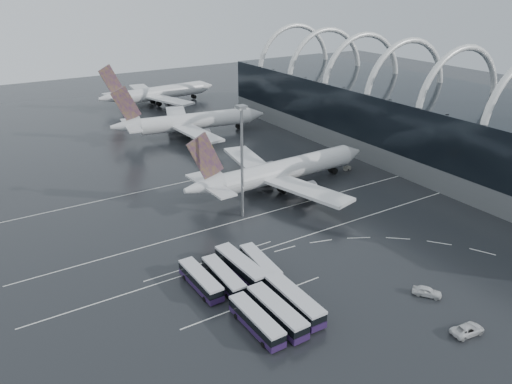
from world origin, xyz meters
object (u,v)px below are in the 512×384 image
airliner_gate_c (157,94)px  gse_cart_belly_b (304,169)px  gse_cart_belly_c (311,192)px  gse_cart_belly_e (289,169)px  bus_row_far_a (256,321)px  gse_cart_belly_d (347,168)px  bus_row_near_c (241,267)px  bus_row_near_d (260,264)px  airliner_main (279,172)px  bus_row_far_b (277,312)px  bus_row_far_c (294,300)px  floodlight_mast (242,149)px  bus_row_near_b (224,277)px  van_curve_b (427,291)px  bus_row_near_a (201,280)px  van_curve_a (467,330)px  airliner_gate_b (189,122)px

airliner_gate_c → gse_cart_belly_b: bearing=-92.4°
gse_cart_belly_c → gse_cart_belly_e: size_ratio=0.88×
bus_row_far_a → gse_cart_belly_d: (59.83, 45.66, -1.16)m
bus_row_near_c → bus_row_near_d: (3.67, -0.87, -0.22)m
gse_cart_belly_d → gse_cart_belly_c: bearing=-157.4°
airliner_main → gse_cart_belly_d: 25.00m
bus_row_far_b → bus_row_far_c: bus_row_far_c is taller
floodlight_mast → gse_cart_belly_b: 37.29m
gse_cart_belly_e → bus_row_near_b: bearing=-137.3°
bus_row_near_c → gse_cart_belly_b: bus_row_near_c is taller
gse_cart_belly_d → van_curve_b: bearing=-119.0°
bus_row_near_b → van_curve_b: 35.79m
bus_row_near_d → airliner_main: bearing=-34.3°
bus_row_far_c → gse_cart_belly_c: (32.44, 36.66, -1.26)m
bus_row_near_a → van_curve_b: bearing=-126.2°
gse_cart_belly_c → bus_row_far_b: bearing=-134.2°
bus_row_far_b → van_curve_a: bus_row_far_b is taller
gse_cart_belly_b → gse_cart_belly_e: bearing=154.2°
floodlight_mast → gse_cart_belly_d: floodlight_mast is taller
bus_row_far_b → bus_row_far_c: size_ratio=0.98×
bus_row_near_b → bus_row_far_b: bearing=-168.7°
airliner_main → bus_row_near_b: 46.01m
floodlight_mast → gse_cart_belly_d: 44.85m
airliner_main → van_curve_b: airliner_main is taller
bus_row_near_b → gse_cart_belly_c: size_ratio=5.67×
van_curve_a → gse_cart_belly_b: bearing=-9.4°
bus_row_near_a → bus_row_near_d: bus_row_near_a is taller
bus_row_near_b → gse_cart_belly_e: bus_row_near_b is taller
floodlight_mast → bus_row_far_c: bearing=-107.4°
airliner_gate_b → bus_row_near_b: airliner_gate_b is taller
airliner_gate_c → bus_row_far_c: (-36.19, -148.68, -2.94)m
bus_row_near_c → airliner_gate_c: bearing=-17.7°
bus_row_far_c → gse_cart_belly_b: 65.18m
gse_cart_belly_b → bus_row_near_a: bearing=-144.3°
airliner_gate_b → gse_cart_belly_c: 63.40m
bus_row_far_a → van_curve_a: bearing=-124.3°
bus_row_far_c → floodlight_mast: floodlight_mast is taller
airliner_gate_b → bus_row_near_a: (-38.28, -85.78, -3.10)m
bus_row_far_a → gse_cart_belly_d: size_ratio=6.40×
airliner_main → bus_row_near_b: size_ratio=4.48×
bus_row_near_b → bus_row_near_d: (7.96, 0.18, -0.02)m
bus_row_near_c → van_curve_a: bus_row_near_c is taller
airliner_main → bus_row_near_a: 48.03m
bus_row_near_a → bus_row_far_c: size_ratio=0.90×
bus_row_near_d → bus_row_far_a: bearing=150.3°
airliner_gate_c → van_curve_b: 158.51m
airliner_main → van_curve_a: (-7.96, -63.24, -3.98)m
airliner_gate_c → bus_row_near_a: (-46.49, -134.70, -3.13)m
airliner_gate_b → floodlight_mast: 67.91m
floodlight_mast → gse_cart_belly_e: (25.99, 17.60, -15.74)m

